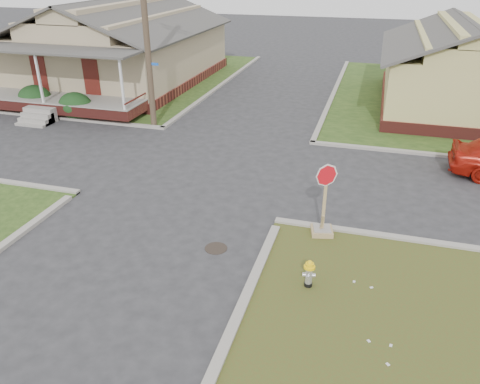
# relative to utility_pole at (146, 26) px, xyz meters

# --- Properties ---
(ground) EXTENTS (120.00, 120.00, 0.00)m
(ground) POSITION_rel_utility_pole_xyz_m (4.20, -8.90, -4.66)
(ground) COLOR #2A292C
(ground) RESTS_ON ground
(verge_far_left) EXTENTS (19.00, 19.00, 0.05)m
(verge_far_left) POSITION_rel_utility_pole_xyz_m (-8.80, 9.10, -4.64)
(verge_far_left) COLOR #253F16
(verge_far_left) RESTS_ON ground
(curbs) EXTENTS (80.00, 40.00, 0.12)m
(curbs) POSITION_rel_utility_pole_xyz_m (4.20, -3.90, -4.66)
(curbs) COLOR gray
(curbs) RESTS_ON ground
(manhole) EXTENTS (0.64, 0.64, 0.01)m
(manhole) POSITION_rel_utility_pole_xyz_m (6.40, -9.40, -4.66)
(manhole) COLOR black
(manhole) RESTS_ON ground
(corner_house) EXTENTS (10.10, 15.50, 5.30)m
(corner_house) POSITION_rel_utility_pole_xyz_m (-5.80, 7.78, -2.38)
(corner_house) COLOR maroon
(corner_house) RESTS_ON ground
(side_house_yellow) EXTENTS (7.60, 11.60, 4.70)m
(side_house_yellow) POSITION_rel_utility_pole_xyz_m (14.20, 7.60, -2.47)
(side_house_yellow) COLOR maroon
(side_house_yellow) RESTS_ON ground
(utility_pole) EXTENTS (1.80, 0.28, 9.00)m
(utility_pole) POSITION_rel_utility_pole_xyz_m (0.00, 0.00, 0.00)
(utility_pole) COLOR #403025
(utility_pole) RESTS_ON ground
(fire_hydrant) EXTENTS (0.28, 0.28, 0.75)m
(fire_hydrant) POSITION_rel_utility_pole_xyz_m (9.16, -10.42, -4.20)
(fire_hydrant) COLOR black
(fire_hydrant) RESTS_ON ground
(stop_sign) EXTENTS (0.63, 0.62, 2.23)m
(stop_sign) POSITION_rel_utility_pole_xyz_m (9.17, -7.83, -4.13)
(stop_sign) COLOR tan
(stop_sign) RESTS_ON ground
(hedge_left) EXTENTS (1.63, 1.33, 1.24)m
(hedge_left) POSITION_rel_utility_pole_xyz_m (-7.20, 0.63, -3.99)
(hedge_left) COLOR #123416
(hedge_left) RESTS_ON verge_far_left
(hedge_right) EXTENTS (1.59, 1.31, 1.22)m
(hedge_right) POSITION_rel_utility_pole_xyz_m (-4.36, 0.08, -4.00)
(hedge_right) COLOR #123416
(hedge_right) RESTS_ON verge_far_left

